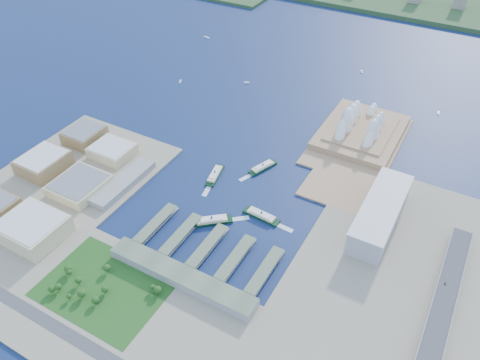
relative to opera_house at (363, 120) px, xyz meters
The scene contains 23 objects.
ground 300.75m from the opera_house, 110.56° to the right, with size 3000.00×3000.00×0.00m, color #0D1840.
west_land 524.58m from the opera_house, 132.68° to the right, with size 220.00×390.00×3.00m, color gray.
south_land 502.05m from the opera_house, 102.09° to the right, with size 720.00×180.00×3.00m, color gray.
east_land 357.85m from the opera_house, 67.75° to the right, with size 240.00×500.00×3.00m, color gray.
peninsula 36.56m from the opera_house, 82.87° to the right, with size 135.00×220.00×3.00m, color #A17C58.
far_shore 708.31m from the opera_house, 98.53° to the left, with size 2200.00×260.00×12.00m, color #2D4926.
opera_house is the anchor object (origin of this frame).
toaster_building 219.62m from the opera_house, 65.77° to the right, with size 45.00×155.00×35.00m, color #97979D.
expressway 392.63m from the opera_house, 60.16° to the right, with size 26.00×340.00×11.85m, color gray, non-canonical shape.
west_buildings 498.76m from the opera_house, 135.41° to the right, with size 200.00×280.00×27.00m, color olive, non-canonical shape.
ferry_wharves 367.50m from the opera_house, 104.38° to the right, with size 184.00×90.00×9.30m, color #54624A, non-canonical shape.
terminal_building 425.27m from the opera_house, 102.24° to the right, with size 200.00×28.00×12.00m, color gray.
park 498.56m from the opera_house, 109.34° to the right, with size 150.00×110.00×16.00m, color #194714, non-canonical shape.
ferry_a 275.56m from the opera_house, 126.36° to the right, with size 13.60×53.43×10.10m, color black, non-canonical shape.
ferry_b 199.76m from the opera_house, 122.50° to the right, with size 13.11×51.49×9.74m, color black, non-canonical shape.
ferry_c 330.84m from the opera_house, 109.98° to the right, with size 14.58×57.27×10.83m, color black, non-canonical shape.
ferry_d 274.09m from the opera_house, 102.13° to the right, with size 13.90×54.60×10.32m, color black, non-canonical shape.
boat_a 390.19m from the opera_house, behind, with size 3.14×12.58×2.43m, color white, non-canonical shape.
boat_b 276.91m from the opera_house, 165.19° to the left, with size 3.71×10.61×2.87m, color white, non-canonical shape.
boat_c 179.24m from the opera_house, 54.03° to the left, with size 3.26×11.16×2.51m, color white, non-canonical shape.
boat_d 515.81m from the opera_house, 153.99° to the left, with size 3.57×16.31×2.75m, color white, non-canonical shape.
boat_e 247.81m from the opera_house, 107.66° to the left, with size 3.79×11.90×2.92m, color white, non-canonical shape.
car_c 334.13m from the opera_house, 55.09° to the right, with size 1.78×4.38×1.27m, color slate.
Camera 1 is at (254.36, -415.11, 462.29)m, focal length 35.00 mm.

